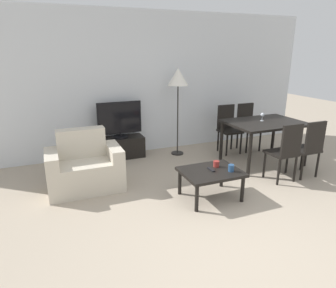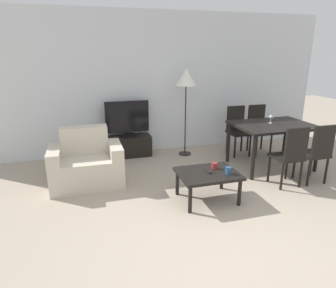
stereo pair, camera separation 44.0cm
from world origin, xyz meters
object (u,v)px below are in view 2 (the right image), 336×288
object	(u,v)px
coffee_table	(208,176)
dining_chair_near_right	(317,151)
cup_white_near	(215,166)
cup_colored_far	(228,170)
dining_chair_far_left	(237,128)
floor_lamp	(186,80)
dining_table	(273,129)
dining_chair_far	(258,126)
armchair	(87,165)
tv	(127,119)
tv_stand	(128,146)
remote_primary	(208,171)
dining_chair_near	(290,154)
wine_glass_left	(271,117)

from	to	relation	value
coffee_table	dining_chair_near_right	size ratio (longest dim) A/B	0.85
cup_white_near	cup_colored_far	distance (m)	0.24
dining_chair_far_left	floor_lamp	world-z (taller)	floor_lamp
dining_table	dining_chair_far	bearing A→B (deg)	73.68
cup_colored_far	armchair	bearing A→B (deg)	148.50
tv	tv_stand	bearing A→B (deg)	90.00
dining_table	dining_chair_far_left	bearing A→B (deg)	106.32
coffee_table	cup_white_near	distance (m)	0.19
remote_primary	cup_white_near	distance (m)	0.16
dining_chair_near_right	coffee_table	bearing A→B (deg)	-178.17
dining_chair_near	cup_white_near	distance (m)	1.20
dining_table	dining_chair_near_right	distance (m)	0.84
dining_chair_far	dining_chair_near_right	xyz separation A→B (m)	(0.00, -1.59, 0.00)
floor_lamp	wine_glass_left	bearing A→B (deg)	-38.30
dining_chair_far_left	remote_primary	bearing A→B (deg)	-129.02
dining_table	dining_chair_near	bearing A→B (deg)	-106.32
dining_chair_near	remote_primary	world-z (taller)	dining_chair_near
dining_table	floor_lamp	bearing A→B (deg)	140.21
dining_chair_far	cup_white_near	world-z (taller)	dining_chair_far
wine_glass_left	dining_chair_near	bearing A→B (deg)	-104.26
dining_chair_near	dining_chair_far_left	xyz separation A→B (m)	(0.00, 1.59, 0.00)
dining_table	remote_primary	distance (m)	1.79
armchair	dining_chair_near	bearing A→B (deg)	-17.63
cup_colored_far	dining_table	bearing A→B (deg)	36.38
coffee_table	dining_table	size ratio (longest dim) A/B	0.60
dining_chair_near	wine_glass_left	distance (m)	0.95
tv	dining_chair_far_left	xyz separation A→B (m)	(2.09, -0.45, -0.22)
armchair	dining_table	world-z (taller)	armchair
dining_table	cup_colored_far	xyz separation A→B (m)	(-1.33, -0.98, -0.23)
tv_stand	dining_chair_near_right	xyz separation A→B (m)	(2.55, -2.04, 0.32)
dining_chair_near	floor_lamp	size ratio (longest dim) A/B	0.56
tv_stand	remote_primary	world-z (taller)	remote_primary
tv	remote_primary	distance (m)	2.24
tv_stand	dining_chair_near_right	size ratio (longest dim) A/B	0.92
dining_chair_near_right	cup_white_near	xyz separation A→B (m)	(-1.66, 0.04, -0.07)
tv_stand	dining_table	size ratio (longest dim) A/B	0.65
armchair	floor_lamp	xyz separation A→B (m)	(1.89, 0.90, 1.14)
remote_primary	cup_white_near	bearing A→B (deg)	32.78
dining_chair_far	cup_colored_far	world-z (taller)	dining_chair_far
coffee_table	floor_lamp	size ratio (longest dim) A/B	0.48
dining_chair_near_right	floor_lamp	world-z (taller)	floor_lamp
tv	cup_colored_far	xyz separation A→B (m)	(0.99, -2.22, -0.28)
dining_chair_far	wine_glass_left	world-z (taller)	dining_chair_far
coffee_table	cup_white_near	size ratio (longest dim) A/B	9.31
coffee_table	dining_chair_far_left	distance (m)	2.12
dining_chair_near	remote_primary	size ratio (longest dim) A/B	6.28
tv_stand	tv	size ratio (longest dim) A/B	1.05
coffee_table	dining_table	distance (m)	1.81
armchair	tv	size ratio (longest dim) A/B	1.29
tv_stand	dining_chair_near	xyz separation A→B (m)	(2.09, -2.04, 0.32)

